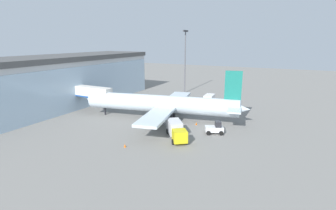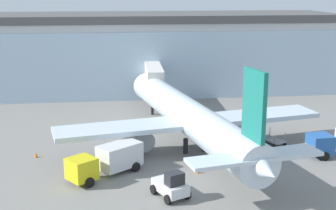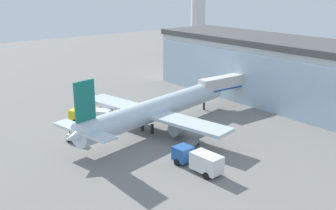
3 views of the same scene
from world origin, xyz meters
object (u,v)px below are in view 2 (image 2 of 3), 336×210
at_px(pushback_tug, 171,186).
at_px(safety_cone_wingtip, 36,155).
at_px(safety_cone_nose, 198,170).
at_px(baggage_cart, 272,140).
at_px(catering_truck, 108,160).
at_px(airplane, 189,117).
at_px(jet_bridge, 153,73).

bearing_deg(pushback_tug, safety_cone_wingtip, 24.07).
distance_m(safety_cone_nose, safety_cone_wingtip, 16.66).
height_order(baggage_cart, pushback_tug, pushback_tug).
xyz_separation_m(catering_truck, safety_cone_wingtip, (-7.26, 5.52, -1.19)).
distance_m(airplane, baggage_cart, 9.69).
bearing_deg(jet_bridge, catering_truck, 168.07).
bearing_deg(catering_truck, jet_bridge, -140.63).
distance_m(baggage_cart, safety_cone_wingtip, 25.20).
bearing_deg(safety_cone_nose, jet_bridge, 93.14).
bearing_deg(safety_cone_nose, catering_truck, 175.66).
bearing_deg(safety_cone_wingtip, jet_bridge, 56.61).
distance_m(catering_truck, baggage_cart, 19.08).
distance_m(catering_truck, safety_cone_nose, 8.34).
height_order(airplane, safety_cone_wingtip, airplane).
relative_size(catering_truck, safety_cone_wingtip, 13.05).
xyz_separation_m(baggage_cart, pushback_tug, (-12.82, -11.79, 0.47)).
relative_size(baggage_cart, safety_cone_wingtip, 5.85).
relative_size(airplane, pushback_tug, 9.75).
height_order(jet_bridge, catering_truck, jet_bridge).
relative_size(jet_bridge, airplane, 0.42).
bearing_deg(baggage_cart, pushback_tug, 106.22).
distance_m(airplane, catering_truck, 11.23).
bearing_deg(safety_cone_wingtip, pushback_tug, -41.28).
xyz_separation_m(jet_bridge, airplane, (1.93, -19.85, -1.27)).
relative_size(pushback_tug, safety_cone_nose, 6.65).
bearing_deg(safety_cone_wingtip, airplane, 4.95).
bearing_deg(airplane, safety_cone_wingtip, 83.83).
bearing_deg(airplane, jet_bridge, -5.56).
relative_size(catering_truck, baggage_cart, 2.23).
bearing_deg(jet_bridge, airplane, -172.25).
bearing_deg(airplane, safety_cone_nose, 165.61).
distance_m(airplane, pushback_tug, 12.95).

